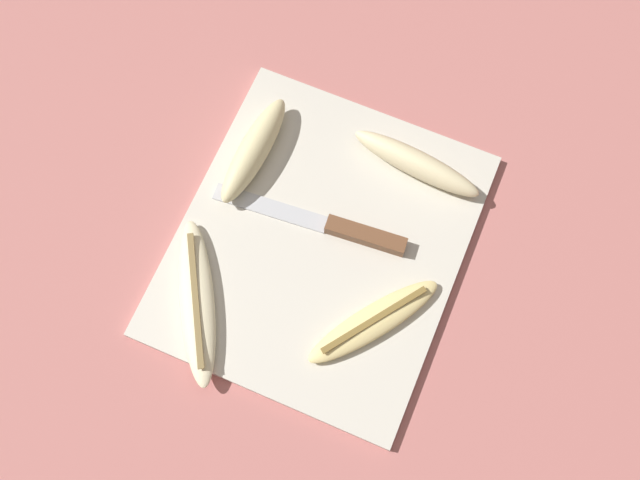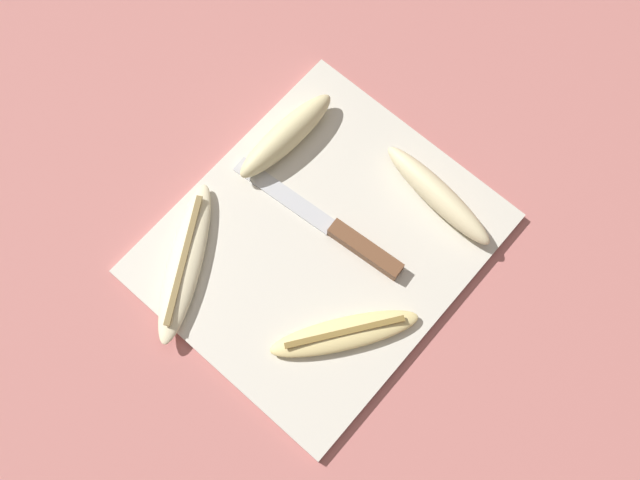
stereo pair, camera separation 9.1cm
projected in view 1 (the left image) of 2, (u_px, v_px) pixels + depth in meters
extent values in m
plane|color=#B76B66|center=(320.00, 246.00, 0.93)|extent=(4.00, 4.00, 0.00)
cube|color=beige|center=(320.00, 244.00, 0.93)|extent=(0.39, 0.34, 0.01)
cube|color=brown|center=(366.00, 236.00, 0.91)|extent=(0.03, 0.10, 0.02)
cube|color=#B7BABF|center=(271.00, 208.00, 0.93)|extent=(0.03, 0.15, 0.00)
ellipsoid|color=#EDD689|center=(374.00, 321.00, 0.88)|extent=(0.17, 0.14, 0.02)
cube|color=olive|center=(374.00, 320.00, 0.87)|extent=(0.12, 0.09, 0.00)
ellipsoid|color=beige|center=(254.00, 150.00, 0.94)|extent=(0.16, 0.05, 0.04)
ellipsoid|color=beige|center=(197.00, 302.00, 0.89)|extent=(0.20, 0.14, 0.02)
cube|color=olive|center=(195.00, 299.00, 0.87)|extent=(0.15, 0.09, 0.00)
ellipsoid|color=beige|center=(416.00, 163.00, 0.94)|extent=(0.05, 0.18, 0.03)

